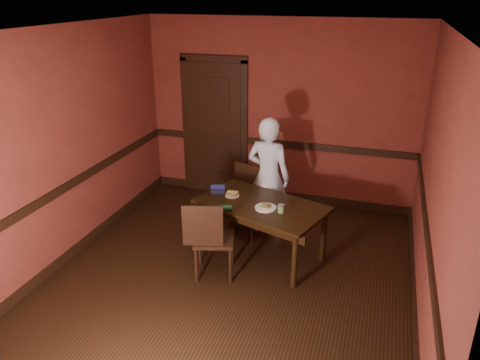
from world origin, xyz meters
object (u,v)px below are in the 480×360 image
Objects in this scene: dining_table at (261,230)px; chair_far at (248,202)px; cheese_saucer at (232,194)px; food_tub at (218,189)px; chair_near at (214,237)px; person at (268,177)px; sauce_jar at (281,209)px; sandwich_plate at (266,207)px.

dining_table is 0.62m from chair_far.
cheese_saucer is 0.22m from food_tub.
chair_near is 0.59× the size of person.
sauce_jar is at bearing -39.76° from food_tub.
chair_near is (-0.08, -1.06, 0.02)m from chair_far.
chair_far is at bearing 140.02° from dining_table.
cheese_saucer is at bearing -84.35° from chair_far.
sandwich_plate reaches higher than cheese_saucer.
sandwich_plate is at bearing -34.89° from dining_table.
cheese_saucer is (-0.32, -0.52, -0.07)m from person.
sauce_jar is 0.93m from food_tub.
dining_table is 1.66× the size of chair_far.
sandwich_plate is at bearing 165.75° from sauce_jar.
dining_table is at bearing 126.28° from sandwich_plate.
person is at bearing 39.66° from chair_far.
dining_table is 6.00× the size of sandwich_plate.
food_tub is at bearing 160.13° from sauce_jar.
chair_near reaches higher than sauce_jar.
chair_far is 0.43m from person.
cheese_saucer is at bearing -175.14° from dining_table.
person is (0.24, 0.10, 0.34)m from chair_far.
chair_far is 0.55m from food_tub.
person is (0.32, 1.16, 0.32)m from chair_near.
food_tub is at bearing 158.62° from sandwich_plate.
sauce_jar is 0.54× the size of cheese_saucer.
sauce_jar is at bearing -32.43° from chair_far.
chair_far is 0.51m from cheese_saucer.
chair_far is (-0.31, 0.52, 0.10)m from dining_table.
chair_far is at bearing 122.11° from sandwich_plate.
cheese_saucer is at bearing 156.51° from sandwich_plate.
chair_near reaches higher than sandwich_plate.
food_tub is at bearing 163.66° from cheese_saucer.
dining_table is 0.74m from food_tub.
cheese_saucer is (-0.67, 0.26, -0.03)m from sauce_jar.
person reaches higher than dining_table.
sauce_jar is at bearing -166.09° from chair_near.
sandwich_plate is (0.39, -0.63, 0.27)m from chair_far.
food_tub is at bearing 49.15° from person.
chair_near reaches higher than cheese_saucer.
chair_near reaches higher than dining_table.
sauce_jar is (0.59, -0.68, 0.30)m from chair_far.
food_tub is (-0.61, 0.16, 0.39)m from dining_table.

